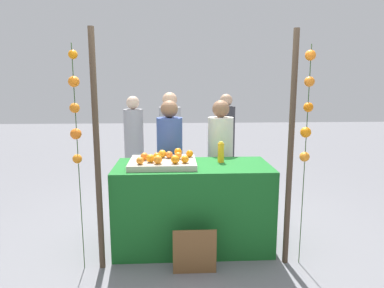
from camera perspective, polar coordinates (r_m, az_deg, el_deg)
The scene contains 26 objects.
ground_plane at distance 3.98m, azimuth 0.12°, elevation -16.52°, with size 24.00×24.00×0.00m, color slate.
stall_counter at distance 3.79m, azimuth 0.12°, elevation -10.28°, with size 1.67×0.76×0.92m, color #196023.
orange_tray at distance 3.63m, azimuth -4.92°, elevation -3.14°, with size 0.70×0.56×0.06m, color #B2AD99.
orange_0 at distance 3.70m, azimuth -3.84°, elevation -1.81°, with size 0.08×0.08×0.08m, color orange.
orange_1 at distance 3.60m, azimuth -5.86°, elevation -2.10°, with size 0.08×0.08×0.08m, color orange.
orange_2 at distance 3.73m, azimuth -4.99°, elevation -1.64°, with size 0.09×0.09×0.09m, color orange.
orange_3 at distance 3.45m, azimuth -5.74°, elevation -2.62°, with size 0.09×0.09×0.09m, color orange.
orange_4 at distance 3.75m, azimuth -0.40°, elevation -1.62°, with size 0.08×0.08×0.08m, color orange.
orange_5 at distance 3.52m, azimuth -6.98°, elevation -2.41°, with size 0.09×0.09×0.09m, color orange.
orange_6 at distance 3.65m, azimuth -2.33°, elevation -1.96°, with size 0.08×0.08×0.08m, color orange.
orange_7 at distance 3.44m, azimuth -2.85°, elevation -2.61°, with size 0.09×0.09×0.09m, color orange.
orange_8 at distance 3.45m, azimuth -8.70°, elevation -2.78°, with size 0.08×0.08×0.08m, color orange.
orange_9 at distance 3.83m, azimuth -2.36°, elevation -1.31°, with size 0.08×0.08×0.08m, color orange.
orange_10 at distance 3.47m, azimuth -1.17°, elevation -2.56°, with size 0.08×0.08×0.08m, color orange.
orange_11 at distance 3.63m, azimuth -8.00°, elevation -2.09°, with size 0.08×0.08×0.08m, color orange.
juice_bottle at distance 3.77m, azimuth 4.86°, elevation -1.42°, with size 0.07×0.07×0.23m.
chalkboard_sign at distance 3.37m, azimuth 0.45°, elevation -17.64°, with size 0.41×0.03×0.45m.
vendor_left at distance 4.30m, azimuth -3.72°, elevation -3.99°, with size 0.32×0.32×1.58m.
vendor_right at distance 4.36m, azimuth 4.71°, elevation -3.81°, with size 0.32×0.32×1.58m.
crowd_person_0 at distance 6.05m, azimuth 5.62°, elevation 0.20°, with size 0.32×0.32×1.61m.
crowd_person_1 at distance 5.74m, azimuth -9.66°, elevation -0.55°, with size 0.32×0.32×1.58m.
crowd_person_2 at distance 5.29m, azimuth -3.66°, elevation -0.96°, with size 0.33×0.33×1.65m.
canopy_post_left at distance 3.28m, azimuth -15.61°, elevation -1.63°, with size 0.06×0.06×2.27m, color #473828.
canopy_post_right at distance 3.38m, azimuth 16.16°, elevation -1.29°, with size 0.06×0.06×2.27m, color #473828.
garland_strand_left at distance 3.26m, azimuth -19.00°, elevation 5.18°, with size 0.11×0.11×2.13m.
garland_strand_right at distance 3.36m, azimuth 18.78°, elevation 5.57°, with size 0.11×0.11×2.13m.
Camera 1 is at (-0.20, -3.55, 1.78)m, focal length 31.84 mm.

